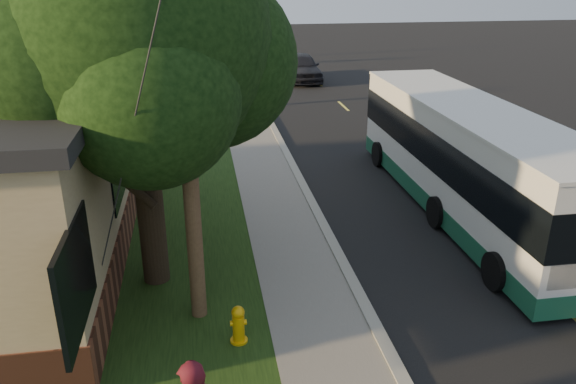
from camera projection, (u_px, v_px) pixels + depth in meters
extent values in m
plane|color=black|center=(375.00, 331.00, 10.68)|extent=(120.00, 120.00, 0.00)
cube|color=black|center=(398.00, 156.00, 20.43)|extent=(8.00, 80.00, 0.01)
cube|color=gray|center=(290.00, 161.00, 19.81)|extent=(0.25, 80.00, 0.12)
cube|color=slate|center=(262.00, 163.00, 19.67)|extent=(2.00, 80.00, 0.08)
cube|color=black|center=(160.00, 168.00, 19.16)|extent=(5.00, 80.00, 0.07)
cylinder|color=#DCA00B|center=(239.00, 329.00, 10.17)|extent=(0.22, 0.22, 0.55)
sphere|color=#DCA00B|center=(238.00, 312.00, 10.04)|extent=(0.24, 0.24, 0.24)
cylinder|color=#DCA00B|center=(238.00, 323.00, 10.12)|extent=(0.30, 0.10, 0.10)
cylinder|color=#DCA00B|center=(238.00, 323.00, 10.12)|extent=(0.10, 0.18, 0.10)
cylinder|color=#DCA00B|center=(239.00, 340.00, 10.26)|extent=(0.32, 0.32, 0.04)
cylinder|color=#473321|center=(184.00, 87.00, 9.40)|extent=(0.30, 0.30, 9.00)
cylinder|color=#2D2D30|center=(127.00, 153.00, 8.55)|extent=(2.52, 3.21, 7.60)
cylinder|color=black|center=(149.00, 194.00, 11.57)|extent=(0.56, 0.56, 4.00)
sphere|color=black|center=(133.00, 35.00, 10.37)|extent=(5.20, 5.20, 5.20)
sphere|color=black|center=(210.00, 61.00, 11.36)|extent=(3.60, 3.60, 3.60)
sphere|color=black|center=(63.00, 56.00, 9.94)|extent=(3.80, 3.80, 3.80)
sphere|color=black|center=(149.00, 97.00, 9.57)|extent=(3.20, 3.20, 3.20)
sphere|color=black|center=(107.00, 7.00, 11.42)|extent=(3.40, 3.40, 3.40)
cylinder|color=black|center=(188.00, 76.00, 26.00)|extent=(0.24, 0.24, 3.30)
cylinder|color=black|center=(185.00, 39.00, 25.38)|extent=(1.38, 0.57, 2.01)
cylinder|color=black|center=(185.00, 39.00, 25.38)|extent=(0.74, 1.21, 1.58)
cylinder|color=black|center=(185.00, 39.00, 25.38)|extent=(0.65, 1.05, 1.95)
cylinder|color=black|center=(185.00, 39.00, 25.38)|extent=(1.28, 0.53, 1.33)
cylinder|color=black|center=(185.00, 39.00, 25.38)|extent=(0.75, 1.21, 1.70)
cylinder|color=black|center=(196.00, 45.00, 37.10)|extent=(0.24, 0.24, 3.03)
cylinder|color=black|center=(195.00, 21.00, 36.54)|extent=(1.38, 0.57, 2.01)
cylinder|color=black|center=(195.00, 21.00, 36.54)|extent=(0.74, 1.21, 1.58)
cylinder|color=black|center=(195.00, 21.00, 36.54)|extent=(0.65, 1.05, 1.95)
cylinder|color=black|center=(195.00, 21.00, 36.54)|extent=(1.28, 0.53, 1.33)
cylinder|color=black|center=(195.00, 21.00, 36.54)|extent=(0.75, 1.21, 1.70)
cylinder|color=#2D2D30|center=(243.00, 20.00, 40.85)|extent=(0.16, 0.16, 5.50)
cube|color=silver|center=(468.00, 153.00, 15.31)|extent=(2.30, 11.04, 2.48)
cube|color=#175137|center=(462.00, 197.00, 15.80)|extent=(2.32, 11.06, 0.51)
cube|color=black|center=(469.00, 147.00, 15.24)|extent=(2.34, 11.08, 1.01)
cube|color=#FFF2CC|center=(557.00, 304.00, 10.63)|extent=(0.23, 0.04, 0.14)
cube|color=silver|center=(473.00, 108.00, 14.84)|extent=(2.35, 11.09, 0.08)
cylinder|color=black|center=(496.00, 271.00, 11.92)|extent=(0.26, 0.85, 0.85)
cylinder|color=black|center=(437.00, 212.00, 14.78)|extent=(0.26, 0.85, 0.85)
cylinder|color=black|center=(518.00, 207.00, 15.12)|extent=(0.26, 0.85, 0.85)
cylinder|color=black|center=(379.00, 154.00, 19.33)|extent=(0.26, 0.85, 0.85)
cylinder|color=black|center=(442.00, 151.00, 19.67)|extent=(0.26, 0.85, 0.85)
cube|color=black|center=(14.00, 261.00, 11.99)|extent=(1.29, 1.02, 1.09)
cube|color=black|center=(9.00, 237.00, 11.77)|extent=(1.33, 1.07, 0.07)
imported|color=black|center=(301.00, 67.00, 33.61)|extent=(2.02, 4.85, 1.64)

